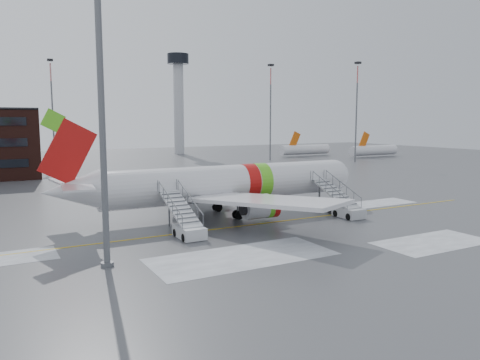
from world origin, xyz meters
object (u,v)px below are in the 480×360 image
airliner (223,184)px  pushback_tug (338,207)px  airstair_fwd (344,206)px  airstair_aft (186,224)px  light_mast_near (100,60)px

airliner → pushback_tug: bearing=-22.6°
airliner → airstair_fwd: airliner is taller
airstair_aft → light_mast_near: 16.26m
airstair_fwd → airstair_aft: same height
airstair_aft → pushback_tug: (18.65, 1.67, -0.43)m
airliner → airstair_fwd: 13.07m
airliner → pushback_tug: airliner is taller
airstair_aft → pushback_tug: airstair_aft is taller
airstair_fwd → pushback_tug: airstair_fwd is taller
airliner → airstair_aft: bearing=-136.7°
airstair_fwd → pushback_tug: size_ratio=2.79×
airstair_aft → pushback_tug: bearing=5.1°
airstair_fwd → airstair_aft: size_ratio=1.00×
airliner → light_mast_near: bearing=-141.6°
airliner → airstair_fwd: size_ratio=4.55×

